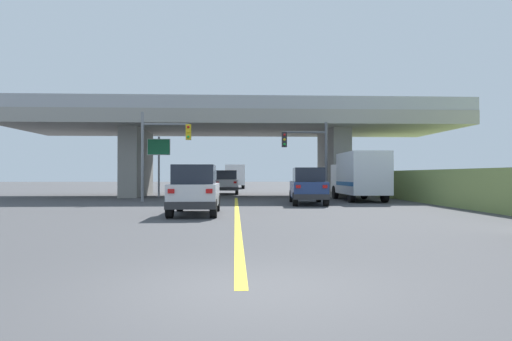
{
  "coord_description": "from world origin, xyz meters",
  "views": [
    {
      "loc": [
        -0.09,
        -6.41,
        1.6
      ],
      "look_at": [
        1.14,
        20.37,
        1.89
      ],
      "focal_mm": 32.36,
      "sensor_mm": 36.0,
      "label": 1
    }
  ],
  "objects_px": {
    "box_truck": "(360,176)",
    "highway_sign": "(159,153)",
    "suv_crossing": "(308,186)",
    "traffic_signal_farside": "(159,145)",
    "traffic_signal_nearside": "(310,151)",
    "semi_truck_distant": "(235,176)",
    "sedan_oncoming": "(227,182)",
    "suv_lead": "(195,190)"
  },
  "relations": [
    {
      "from": "suv_crossing",
      "to": "traffic_signal_nearside",
      "type": "bearing_deg",
      "value": 82.9
    },
    {
      "from": "suv_crossing",
      "to": "suv_lead",
      "type": "bearing_deg",
      "value": -126.41
    },
    {
      "from": "suv_crossing",
      "to": "traffic_signal_farside",
      "type": "bearing_deg",
      "value": 165.49
    },
    {
      "from": "traffic_signal_farside",
      "to": "highway_sign",
      "type": "distance_m",
      "value": 5.06
    },
    {
      "from": "suv_crossing",
      "to": "traffic_signal_farside",
      "type": "relative_size",
      "value": 0.89
    },
    {
      "from": "suv_lead",
      "to": "suv_crossing",
      "type": "relative_size",
      "value": 0.9
    },
    {
      "from": "suv_lead",
      "to": "box_truck",
      "type": "distance_m",
      "value": 13.7
    },
    {
      "from": "suv_lead",
      "to": "sedan_oncoming",
      "type": "xyz_separation_m",
      "value": [
        0.93,
        20.91,
        0.0
      ]
    },
    {
      "from": "highway_sign",
      "to": "suv_lead",
      "type": "bearing_deg",
      "value": -75.16
    },
    {
      "from": "traffic_signal_farside",
      "to": "highway_sign",
      "type": "height_order",
      "value": "traffic_signal_farside"
    },
    {
      "from": "suv_lead",
      "to": "box_truck",
      "type": "relative_size",
      "value": 0.68
    },
    {
      "from": "suv_lead",
      "to": "highway_sign",
      "type": "bearing_deg",
      "value": 104.84
    },
    {
      "from": "suv_crossing",
      "to": "highway_sign",
      "type": "height_order",
      "value": "highway_sign"
    },
    {
      "from": "sedan_oncoming",
      "to": "traffic_signal_nearside",
      "type": "bearing_deg",
      "value": -62.34
    },
    {
      "from": "traffic_signal_farside",
      "to": "highway_sign",
      "type": "bearing_deg",
      "value": 99.52
    },
    {
      "from": "box_truck",
      "to": "highway_sign",
      "type": "bearing_deg",
      "value": 160.5
    },
    {
      "from": "traffic_signal_nearside",
      "to": "highway_sign",
      "type": "height_order",
      "value": "traffic_signal_nearside"
    },
    {
      "from": "sedan_oncoming",
      "to": "traffic_signal_farside",
      "type": "bearing_deg",
      "value": -109.27
    },
    {
      "from": "sedan_oncoming",
      "to": "suv_lead",
      "type": "bearing_deg",
      "value": -92.54
    },
    {
      "from": "highway_sign",
      "to": "traffic_signal_nearside",
      "type": "bearing_deg",
      "value": -22.19
    },
    {
      "from": "suv_lead",
      "to": "traffic_signal_nearside",
      "type": "height_order",
      "value": "traffic_signal_nearside"
    },
    {
      "from": "box_truck",
      "to": "traffic_signal_nearside",
      "type": "relative_size",
      "value": 1.29
    },
    {
      "from": "semi_truck_distant",
      "to": "sedan_oncoming",
      "type": "bearing_deg",
      "value": -92.36
    },
    {
      "from": "box_truck",
      "to": "traffic_signal_farside",
      "type": "relative_size",
      "value": 1.18
    },
    {
      "from": "suv_crossing",
      "to": "traffic_signal_farside",
      "type": "distance_m",
      "value": 9.53
    },
    {
      "from": "traffic_signal_nearside",
      "to": "semi_truck_distant",
      "type": "height_order",
      "value": "traffic_signal_nearside"
    },
    {
      "from": "traffic_signal_nearside",
      "to": "traffic_signal_farside",
      "type": "xyz_separation_m",
      "value": [
        -9.48,
        -0.78,
        0.27
      ]
    },
    {
      "from": "semi_truck_distant",
      "to": "suv_crossing",
      "type": "bearing_deg",
      "value": -82.65
    },
    {
      "from": "traffic_signal_nearside",
      "to": "highway_sign",
      "type": "distance_m",
      "value": 11.14
    },
    {
      "from": "traffic_signal_farside",
      "to": "semi_truck_distant",
      "type": "distance_m",
      "value": 28.96
    },
    {
      "from": "suv_lead",
      "to": "highway_sign",
      "type": "distance_m",
      "value": 15.25
    },
    {
      "from": "traffic_signal_farside",
      "to": "box_truck",
      "type": "bearing_deg",
      "value": 1.18
    },
    {
      "from": "box_truck",
      "to": "highway_sign",
      "type": "relative_size",
      "value": 1.48
    },
    {
      "from": "sedan_oncoming",
      "to": "traffic_signal_farside",
      "type": "xyz_separation_m",
      "value": [
        -3.95,
        -11.31,
        2.44
      ]
    },
    {
      "from": "suv_lead",
      "to": "highway_sign",
      "type": "relative_size",
      "value": 1.0
    },
    {
      "from": "suv_crossing",
      "to": "highway_sign",
      "type": "xyz_separation_m",
      "value": [
        -9.56,
        7.95,
        2.22
      ]
    },
    {
      "from": "suv_crossing",
      "to": "traffic_signal_nearside",
      "type": "xyz_separation_m",
      "value": [
        0.75,
        3.75,
        2.17
      ]
    },
    {
      "from": "suv_lead",
      "to": "traffic_signal_farside",
      "type": "height_order",
      "value": "traffic_signal_farside"
    },
    {
      "from": "sedan_oncoming",
      "to": "highway_sign",
      "type": "height_order",
      "value": "highway_sign"
    },
    {
      "from": "box_truck",
      "to": "semi_truck_distant",
      "type": "bearing_deg",
      "value": 105.54
    },
    {
      "from": "box_truck",
      "to": "traffic_signal_farside",
      "type": "xyz_separation_m",
      "value": [
        -12.52,
        -0.26,
        1.87
      ]
    },
    {
      "from": "traffic_signal_nearside",
      "to": "highway_sign",
      "type": "relative_size",
      "value": 1.14
    }
  ]
}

